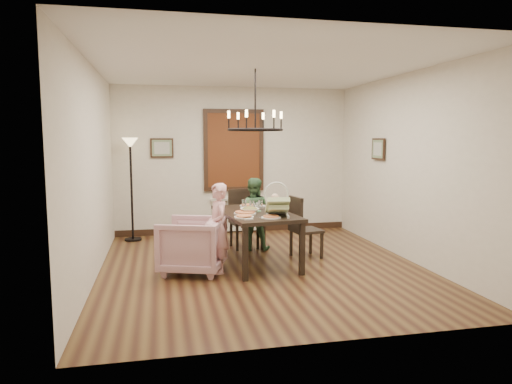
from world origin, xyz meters
name	(u,v)px	position (x,y,z in m)	size (l,w,h in m)	color
room_shell	(256,168)	(0.00, 0.37, 1.40)	(4.51, 5.00, 2.81)	brown
dining_table	(255,218)	(-0.05, 0.20, 0.68)	(1.12, 1.74, 0.77)	black
chair_far	(244,219)	(-0.04, 1.18, 0.49)	(0.43, 0.43, 0.98)	black
chair_right	(306,227)	(0.78, 0.37, 0.48)	(0.42, 0.42, 0.96)	black
armchair	(192,245)	(-0.99, -0.05, 0.38)	(0.81, 0.83, 0.75)	#CE9DAB
elderly_woman	(218,236)	(-0.64, -0.13, 0.51)	(0.37, 0.24, 1.02)	#E3A0A1
seated_man	(253,220)	(0.08, 1.04, 0.49)	(0.48, 0.37, 0.99)	#3B643D
baby_bouncer	(277,204)	(0.17, -0.21, 0.93)	(0.37, 0.49, 0.32)	#C1D694
salad_bowl	(250,210)	(-0.15, 0.13, 0.81)	(0.32, 0.32, 0.08)	white
pizza_platter	(245,213)	(-0.24, 0.04, 0.79)	(0.32, 0.32, 0.04)	tan
drinking_glass	(252,205)	(-0.08, 0.34, 0.84)	(0.08, 0.08, 0.15)	silver
window_blinds	(234,150)	(0.00, 2.46, 1.60)	(1.00, 0.03, 1.40)	#582111
radiator	(234,214)	(0.00, 2.48, 0.35)	(0.92, 0.12, 0.62)	silver
picture_back	(162,148)	(-1.35, 2.47, 1.65)	(0.42, 0.03, 0.36)	black
picture_right	(378,149)	(2.21, 0.90, 1.65)	(0.42, 0.03, 0.36)	black
floor_lamp	(132,191)	(-1.90, 2.15, 0.90)	(0.30, 0.30, 1.80)	black
chandelier	(255,130)	(-0.05, 0.20, 1.95)	(0.80, 0.80, 0.04)	black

